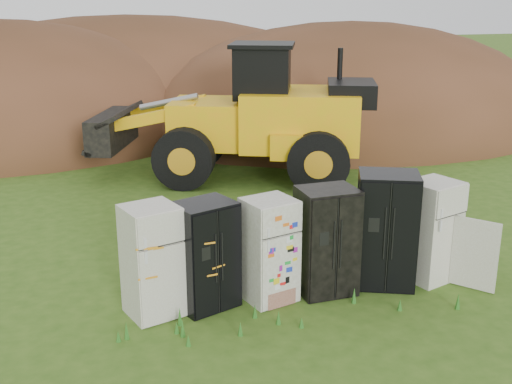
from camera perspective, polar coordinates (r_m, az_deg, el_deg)
The scene contains 10 objects.
ground at distance 10.67m, azimuth 4.30°, elevation -8.93°, with size 120.00×120.00×0.00m, color #325416.
fridge_leftmost at distance 9.78m, azimuth -9.22°, elevation -6.07°, with size 0.76×0.73×1.73m, color silver, non-canonical shape.
fridge_black_side at distance 9.93m, azimuth -4.54°, elevation -5.61°, with size 0.89×0.70×1.70m, color black, non-canonical shape.
fridge_sticker at distance 10.12m, azimuth 1.18°, elevation -5.18°, with size 0.75×0.69×1.67m, color silver, non-canonical shape.
fridge_dark_mid at distance 10.42m, azimuth 6.28°, elevation -4.35°, with size 0.90×0.73×1.76m, color black, non-canonical shape.
fridge_black_right at distance 10.82m, azimuth 11.51°, elevation -3.30°, with size 0.96×0.80×1.93m, color black, non-canonical shape.
fridge_open_door at distance 11.23m, azimuth 15.30°, elevation -3.34°, with size 0.79×0.72×1.73m, color silver, non-canonical shape.
wheel_loader at distance 16.79m, azimuth -2.45°, elevation 7.14°, with size 7.26×2.94×3.51m, color orange, non-canonical shape.
dirt_mound_right at distance 23.98m, azimuth 8.13°, elevation 5.77°, with size 15.92×11.68×7.56m, color #442915.
dirt_mound_back at distance 26.92m, azimuth -11.09°, elevation 6.87°, with size 20.64×13.76×7.83m, color #442915.
Camera 1 is at (-3.38, -8.96, 4.69)m, focal length 45.00 mm.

